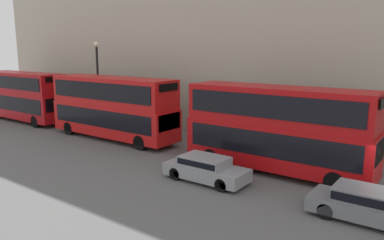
{
  "coord_description": "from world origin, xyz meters",
  "views": [
    {
      "loc": [
        -16.69,
        -1.85,
        6.56
      ],
      "look_at": [
        0.48,
        10.76,
        2.49
      ],
      "focal_mm": 35.0,
      "sensor_mm": 36.0,
      "label": 1
    }
  ],
  "objects_px": {
    "bus_third_in_queue": "(24,94)",
    "car_hatchback": "(206,168)",
    "car_dark_sedan": "(369,204)",
    "bus_leading": "(277,126)",
    "bus_second_in_queue": "(113,105)"
  },
  "relations": [
    {
      "from": "bus_leading",
      "to": "car_hatchback",
      "type": "relative_size",
      "value": 2.34
    },
    {
      "from": "car_hatchback",
      "to": "bus_second_in_queue",
      "type": "bearing_deg",
      "value": 72.11
    },
    {
      "from": "bus_third_in_queue",
      "to": "car_dark_sedan",
      "type": "xyz_separation_m",
      "value": [
        -3.4,
        -30.05,
        -1.76
      ]
    },
    {
      "from": "bus_third_in_queue",
      "to": "car_dark_sedan",
      "type": "distance_m",
      "value": 30.29
    },
    {
      "from": "car_dark_sedan",
      "to": "car_hatchback",
      "type": "xyz_separation_m",
      "value": [
        0.0,
        7.58,
        -0.01
      ]
    },
    {
      "from": "car_dark_sedan",
      "to": "bus_third_in_queue",
      "type": "bearing_deg",
      "value": 83.54
    },
    {
      "from": "bus_third_in_queue",
      "to": "car_hatchback",
      "type": "xyz_separation_m",
      "value": [
        -3.4,
        -22.46,
        -1.77
      ]
    },
    {
      "from": "bus_leading",
      "to": "bus_second_in_queue",
      "type": "xyz_separation_m",
      "value": [
        0.0,
        12.79,
        -0.03
      ]
    },
    {
      "from": "bus_third_in_queue",
      "to": "car_dark_sedan",
      "type": "bearing_deg",
      "value": -96.46
    },
    {
      "from": "bus_second_in_queue",
      "to": "bus_third_in_queue",
      "type": "relative_size",
      "value": 1.06
    },
    {
      "from": "car_dark_sedan",
      "to": "bus_leading",
      "type": "bearing_deg",
      "value": 57.46
    },
    {
      "from": "bus_third_in_queue",
      "to": "car_hatchback",
      "type": "distance_m",
      "value": 22.79
    },
    {
      "from": "bus_second_in_queue",
      "to": "car_dark_sedan",
      "type": "relative_size",
      "value": 2.4
    },
    {
      "from": "bus_second_in_queue",
      "to": "bus_leading",
      "type": "bearing_deg",
      "value": -90.0
    },
    {
      "from": "bus_leading",
      "to": "car_hatchback",
      "type": "bearing_deg",
      "value": 146.42
    }
  ]
}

